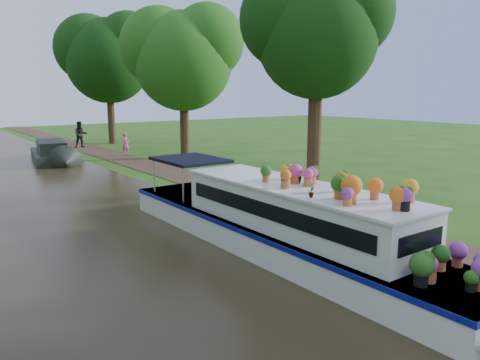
% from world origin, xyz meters
% --- Properties ---
extents(ground, '(100.00, 100.00, 0.00)m').
position_xyz_m(ground, '(0.00, 0.00, 0.00)').
color(ground, '#254F13').
rests_on(ground, ground).
extents(canal_water, '(10.00, 100.00, 0.02)m').
position_xyz_m(canal_water, '(-6.00, 0.00, 0.01)').
color(canal_water, '#2D2413').
rests_on(canal_water, ground).
extents(towpath, '(2.20, 100.00, 0.03)m').
position_xyz_m(towpath, '(1.20, 0.00, 0.01)').
color(towpath, '#412C1E').
rests_on(towpath, ground).
extents(plant_boat, '(2.29, 13.52, 2.27)m').
position_xyz_m(plant_boat, '(-2.25, -2.44, 0.85)').
color(plant_boat, white).
rests_on(plant_boat, canal_water).
extents(tree_near_overhang, '(5.52, 5.28, 8.99)m').
position_xyz_m(tree_near_overhang, '(3.79, 3.06, 6.60)').
color(tree_near_overhang, '#321D10').
rests_on(tree_near_overhang, ground).
extents(tree_near_mid, '(6.90, 6.60, 9.40)m').
position_xyz_m(tree_near_mid, '(4.48, 15.08, 6.44)').
color(tree_near_mid, '#321D10').
rests_on(tree_near_mid, ground).
extents(tree_near_far, '(7.59, 7.26, 10.30)m').
position_xyz_m(tree_near_far, '(3.98, 26.09, 7.05)').
color(tree_near_far, '#321D10').
rests_on(tree_near_far, ground).
extents(second_boat, '(2.80, 6.77, 1.26)m').
position_xyz_m(second_boat, '(-2.75, 18.27, 0.51)').
color(second_boat, black).
rests_on(second_boat, canal_water).
extents(sandwich_board, '(0.73, 0.70, 1.10)m').
position_xyz_m(sandwich_board, '(0.66, -3.16, 0.53)').
color(sandwich_board, red).
rests_on(sandwich_board, towpath).
extents(pedestrian_pink, '(0.61, 0.47, 1.51)m').
position_xyz_m(pedestrian_pink, '(1.90, 18.20, 0.79)').
color(pedestrian_pink, '#C14F95').
rests_on(pedestrian_pink, towpath).
extents(pedestrian_dark, '(1.07, 0.90, 1.95)m').
position_xyz_m(pedestrian_dark, '(0.96, 24.41, 1.00)').
color(pedestrian_dark, black).
rests_on(pedestrian_dark, towpath).
extents(verge_plant, '(0.47, 0.44, 0.43)m').
position_xyz_m(verge_plant, '(0.03, 0.62, 0.21)').
color(verge_plant, '#1E661F').
rests_on(verge_plant, ground).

